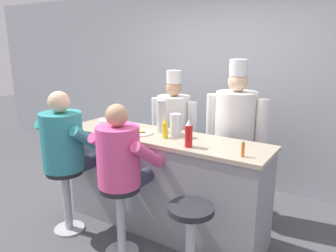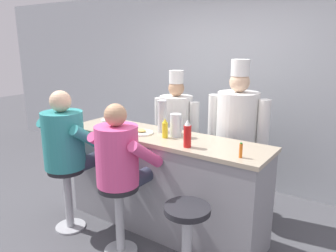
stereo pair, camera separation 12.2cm
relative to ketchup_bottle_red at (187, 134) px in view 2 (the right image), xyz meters
The scene contains 16 objects.
ground_plane 1.24m from the ketchup_bottle_red, 163.88° to the right, with size 20.00×20.00×0.00m, color #4C4C51.
wall_back 1.84m from the ketchup_bottle_red, 102.83° to the left, with size 10.00×0.06×2.70m.
diner_counter 0.78m from the ketchup_bottle_red, 156.05° to the left, with size 2.24×0.60×1.04m.
ketchup_bottle_red is the anchor object (origin of this frame).
mustard_bottle_yellow 0.37m from the ketchup_bottle_red, 159.06° to the left, with size 0.06×0.06×0.20m.
hot_sauce_bottle_orange 0.51m from the ketchup_bottle_red, ahead, with size 0.03×0.03×0.13m.
water_pitcher_clear 0.36m from the ketchup_bottle_red, 140.28° to the left, with size 0.13×0.12×0.23m.
breakfast_plate 0.66m from the ketchup_bottle_red, 169.95° to the left, with size 0.25×0.25×0.05m.
cereal_bowl 1.27m from the ketchup_bottle_red, 169.16° to the left, with size 0.16×0.16×0.05m.
coffee_mug_blue 1.02m from the ketchup_bottle_red, behind, with size 0.13×0.09×0.08m.
cup_stack_steel 0.57m from the ketchup_bottle_red, 149.24° to the left, with size 0.10×0.10×0.34m.
diner_seated_teal 1.30m from the ketchup_bottle_red, 162.78° to the right, with size 0.63×0.62×1.51m.
diner_seated_pink 0.66m from the ketchup_bottle_red, 141.60° to the right, with size 0.59×0.58×1.46m.
empty_stool_round 0.85m from the ketchup_bottle_red, 57.96° to the right, with size 0.38×0.38×0.71m.
cook_in_whites_near 1.16m from the ketchup_bottle_red, 128.47° to the left, with size 0.64×0.41×1.64m.
cook_in_whites_far 0.86m from the ketchup_bottle_red, 80.97° to the left, with size 0.70×0.45×1.80m.
Camera 2 is at (1.88, -2.32, 1.97)m, focal length 35.00 mm.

